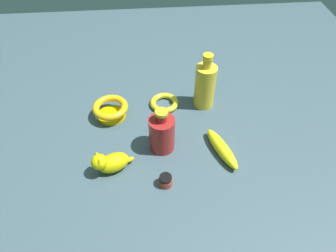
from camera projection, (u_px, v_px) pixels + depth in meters
name	position (u px, v px, depth m)	size (l,w,h in m)	color
ground	(168.00, 137.00, 1.08)	(2.00, 2.00, 0.00)	#384C56
nail_polish_jar	(166.00, 181.00, 0.93)	(0.04, 0.04, 0.04)	#A33620
bottle_tall	(205.00, 85.00, 1.13)	(0.08, 0.08, 0.22)	gold
bangle	(164.00, 103.00, 1.19)	(0.11, 0.11, 0.02)	gold
cat_figurine	(110.00, 162.00, 0.95)	(0.13, 0.09, 0.09)	#C9BD0A
banana	(222.00, 149.00, 1.01)	(0.18, 0.04, 0.04)	yellow
bowl	(111.00, 109.00, 1.13)	(0.13, 0.13, 0.06)	#CDB305
bottle_short	(162.00, 133.00, 1.00)	(0.09, 0.09, 0.16)	maroon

